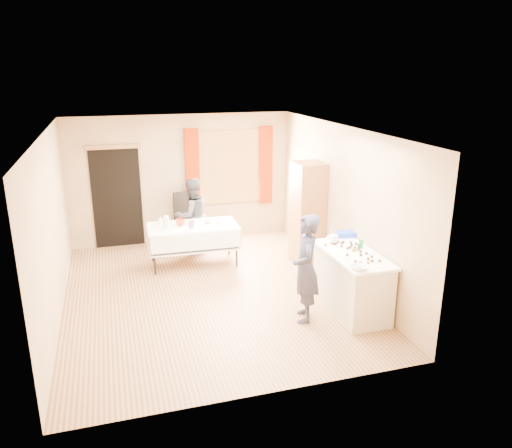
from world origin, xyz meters
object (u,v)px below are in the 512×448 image
object	(u,v)px
girl	(306,268)
woman	(192,216)
party_table	(193,241)
counter	(351,282)
chair	(188,229)
cabinet	(308,214)

from	to	relation	value
girl	woman	xyz separation A→B (m)	(-1.07, 3.21, -0.05)
party_table	girl	xyz separation A→B (m)	(1.17, -2.55, 0.34)
counter	woman	world-z (taller)	woman
chair	woman	bearing A→B (deg)	-106.06
chair	girl	bearing A→B (deg)	-90.92
chair	party_table	bearing A→B (deg)	-111.72
cabinet	woman	world-z (taller)	cabinet
girl	chair	bearing A→B (deg)	-148.55
party_table	girl	bearing A→B (deg)	-63.87
cabinet	counter	bearing A→B (deg)	-92.87
cabinet	woman	bearing A→B (deg)	149.12
cabinet	girl	distance (m)	2.23
chair	cabinet	bearing A→B (deg)	-57.25
chair	girl	world-z (taller)	girl
counter	girl	bearing A→B (deg)	-175.51
party_table	woman	world-z (taller)	woman
cabinet	counter	world-z (taller)	cabinet
party_table	chair	xyz separation A→B (m)	(0.09, 1.13, -0.12)
woman	cabinet	bearing A→B (deg)	131.38
cabinet	woman	distance (m)	2.26
counter	party_table	size ratio (longest dim) A/B	0.88
cabinet	girl	bearing A→B (deg)	-112.72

